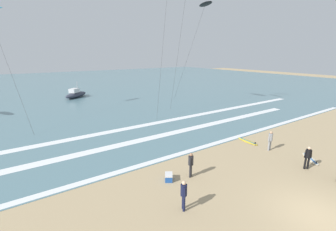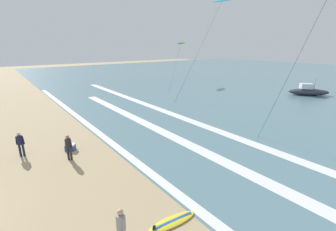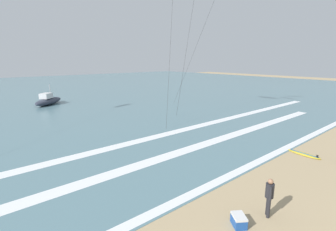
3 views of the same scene
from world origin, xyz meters
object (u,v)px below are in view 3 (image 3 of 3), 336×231
surfer_background_far (269,194)px  offshore_boat (48,101)px  surfboard_foreground_flat (304,154)px  cooler_box (239,220)px

surfer_background_far → offshore_boat: bearing=89.5°
surfboard_foreground_flat → surfer_background_far: bearing=-167.6°
surfboard_foreground_flat → offshore_boat: bearing=104.2°
surfboard_foreground_flat → offshore_boat: offshore_boat is taller
cooler_box → offshore_boat: bearing=87.0°
surfboard_foreground_flat → cooler_box: size_ratio=2.83×
offshore_boat → cooler_box: 31.31m
surfboard_foreground_flat → offshore_boat: size_ratio=0.43×
surfer_background_far → surfboard_foreground_flat: (7.86, 1.73, -0.91)m
surfer_background_far → surfboard_foreground_flat: surfer_background_far is taller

